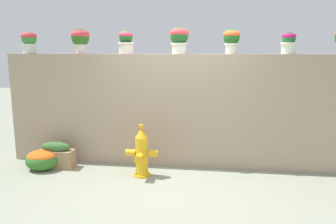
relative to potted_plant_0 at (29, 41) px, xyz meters
The scene contains 11 objects.
ground_plane 3.68m from the potted_plant_0, 19.88° to the right, with size 24.00×24.00×0.00m, color gray.
stone_wall 3.01m from the potted_plant_0, ahead, with size 6.19×0.32×1.99m, color tan.
potted_plant_0 is the anchor object (origin of this frame).
potted_plant_1 0.99m from the potted_plant_0, ahead, with size 0.33×0.33×0.43m.
potted_plant_2 1.82m from the potted_plant_0, ahead, with size 0.29×0.29×0.40m.
potted_plant_3 2.76m from the potted_plant_0, ahead, with size 0.33×0.33×0.45m.
potted_plant_4 3.64m from the potted_plant_0, ahead, with size 0.28×0.28×0.41m.
potted_plant_5 4.56m from the potted_plant_0, ahead, with size 0.27×0.27×0.35m.
fire_hydrant 2.96m from the potted_plant_0, 16.85° to the right, with size 0.53×0.42×0.87m.
flower_bush_left 2.17m from the potted_plant_0, 54.23° to the right, with size 0.58×0.52×0.35m.
planter_box 2.15m from the potted_plant_0, 37.06° to the right, with size 0.63×0.26×0.47m.
Camera 1 is at (0.63, -4.84, 2.07)m, focal length 35.87 mm.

